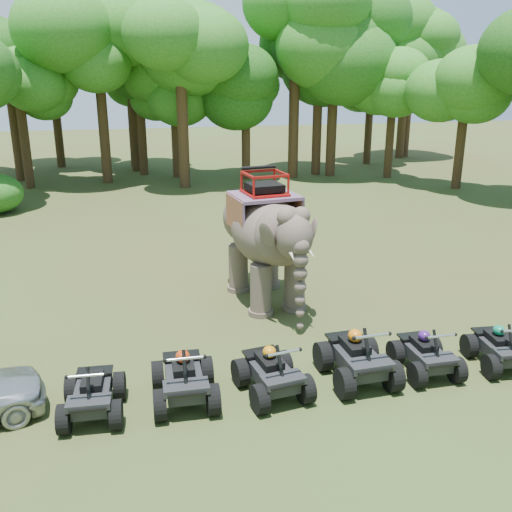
# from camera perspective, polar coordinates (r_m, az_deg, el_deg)

# --- Properties ---
(ground) EXTENTS (110.00, 110.00, 0.00)m
(ground) POSITION_cam_1_polar(r_m,az_deg,el_deg) (14.23, 1.09, -8.77)
(ground) COLOR #47381E
(ground) RESTS_ON ground
(elephant) EXTENTS (2.59, 4.79, 3.83)m
(elephant) POSITION_cam_1_polar(r_m,az_deg,el_deg) (16.19, 0.95, 1.92)
(elephant) COLOR brown
(elephant) RESTS_ON ground
(atv_0) EXTENTS (1.27, 1.68, 1.19)m
(atv_0) POSITION_cam_1_polar(r_m,az_deg,el_deg) (11.74, -16.11, -12.52)
(atv_0) COLOR black
(atv_0) RESTS_ON ground
(atv_1) EXTENTS (1.33, 1.79, 1.30)m
(atv_1) POSITION_cam_1_polar(r_m,az_deg,el_deg) (11.79, -7.23, -11.45)
(atv_1) COLOR black
(atv_1) RESTS_ON ground
(atv_2) EXTENTS (1.48, 1.87, 1.26)m
(atv_2) POSITION_cam_1_polar(r_m,az_deg,el_deg) (11.95, 1.62, -10.99)
(atv_2) COLOR black
(atv_2) RESTS_ON ground
(atv_3) EXTENTS (1.43, 1.91, 1.38)m
(atv_3) POSITION_cam_1_polar(r_m,az_deg,el_deg) (12.61, 10.12, -9.34)
(atv_3) COLOR black
(atv_3) RESTS_ON ground
(atv_4) EXTENTS (1.16, 1.59, 1.18)m
(atv_4) POSITION_cam_1_polar(r_m,az_deg,el_deg) (13.28, 16.67, -8.86)
(atv_4) COLOR black
(atv_4) RESTS_ON ground
(atv_5) EXTENTS (1.29, 1.67, 1.16)m
(atv_5) POSITION_cam_1_polar(r_m,az_deg,el_deg) (14.13, 23.27, -7.96)
(atv_5) COLOR black
(atv_5) RESTS_ON ground
(tree_0) EXTENTS (4.61, 4.61, 6.58)m
(tree_0) POSITION_cam_1_polar(r_m,az_deg,el_deg) (36.14, -8.11, 13.02)
(tree_0) COLOR #195114
(tree_0) RESTS_ON ground
(tree_1) EXTENTS (5.12, 5.12, 7.32)m
(tree_1) POSITION_cam_1_polar(r_m,az_deg,el_deg) (35.12, -1.03, 13.65)
(tree_1) COLOR #195114
(tree_1) RESTS_ON ground
(tree_2) EXTENTS (6.46, 6.46, 9.24)m
(tree_2) POSITION_cam_1_polar(r_m,az_deg,el_deg) (36.77, 6.21, 15.25)
(tree_2) COLOR #195114
(tree_2) RESTS_ON ground
(tree_3) EXTENTS (4.69, 4.69, 6.70)m
(tree_3) POSITION_cam_1_polar(r_m,az_deg,el_deg) (36.43, 13.35, 12.86)
(tree_3) COLOR #195114
(tree_3) RESTS_ON ground
(tree_4) EXTENTS (5.11, 5.11, 7.31)m
(tree_4) POSITION_cam_1_polar(r_m,az_deg,el_deg) (34.05, 19.97, 12.44)
(tree_4) COLOR #195114
(tree_4) RESTS_ON ground
(tree_29) EXTENTS (5.08, 5.08, 7.26)m
(tree_29) POSITION_cam_1_polar(r_m,az_deg,el_deg) (34.63, -22.32, 12.22)
(tree_29) COLOR #195114
(tree_29) RESTS_ON ground
(tree_30) EXTENTS (6.54, 6.54, 9.34)m
(tree_30) POSITION_cam_1_polar(r_m,az_deg,el_deg) (34.88, -15.20, 14.68)
(tree_30) COLOR #195114
(tree_30) RESTS_ON ground
(tree_31) EXTENTS (5.51, 5.51, 7.87)m
(tree_31) POSITION_cam_1_polar(r_m,az_deg,el_deg) (37.15, -11.47, 13.98)
(tree_31) COLOR #195114
(tree_31) RESTS_ON ground
(tree_32) EXTENTS (6.10, 6.10, 8.72)m
(tree_32) POSITION_cam_1_polar(r_m,az_deg,el_deg) (41.61, -19.47, 14.34)
(tree_32) COLOR #195114
(tree_32) RESTS_ON ground
(tree_33) EXTENTS (6.42, 6.42, 9.18)m
(tree_33) POSITION_cam_1_polar(r_m,az_deg,el_deg) (45.73, 15.04, 15.29)
(tree_33) COLOR #195114
(tree_33) RESTS_ON ground
(tree_34) EXTENTS (7.21, 7.21, 10.30)m
(tree_34) POSITION_cam_1_polar(r_m,az_deg,el_deg) (32.57, -7.45, 15.78)
(tree_34) COLOR #195114
(tree_34) RESTS_ON ground
(tree_35) EXTENTS (6.28, 6.28, 8.97)m
(tree_35) POSITION_cam_1_polar(r_m,az_deg,el_deg) (37.25, -23.22, 13.78)
(tree_35) COLOR #195114
(tree_35) RESTS_ON ground
(tree_37) EXTENTS (7.37, 7.37, 10.52)m
(tree_37) POSITION_cam_1_polar(r_m,az_deg,el_deg) (45.00, 14.64, 16.14)
(tree_37) COLOR #195114
(tree_37) RESTS_ON ground
(tree_38) EXTENTS (5.15, 5.15, 7.36)m
(tree_38) POSITION_cam_1_polar(r_m,az_deg,el_deg) (41.63, 11.29, 14.06)
(tree_38) COLOR #195114
(tree_38) RESTS_ON ground
(tree_39) EXTENTS (7.49, 7.49, 10.70)m
(tree_39) POSITION_cam_1_polar(r_m,az_deg,el_deg) (35.56, 3.86, 16.40)
(tree_39) COLOR #195114
(tree_39) RESTS_ON ground
(tree_40) EXTENTS (7.26, 7.26, 10.37)m
(tree_40) POSITION_cam_1_polar(r_m,az_deg,el_deg) (36.34, 7.73, 16.06)
(tree_40) COLOR #195114
(tree_40) RESTS_ON ground
(tree_41) EXTENTS (5.43, 5.43, 7.76)m
(tree_41) POSITION_cam_1_polar(r_m,az_deg,el_deg) (40.62, -12.36, 14.18)
(tree_41) COLOR #195114
(tree_41) RESTS_ON ground
(tree_43) EXTENTS (6.88, 6.88, 9.83)m
(tree_43) POSITION_cam_1_polar(r_m,az_deg,el_deg) (38.62, -12.30, 15.54)
(tree_43) COLOR #195114
(tree_43) RESTS_ON ground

